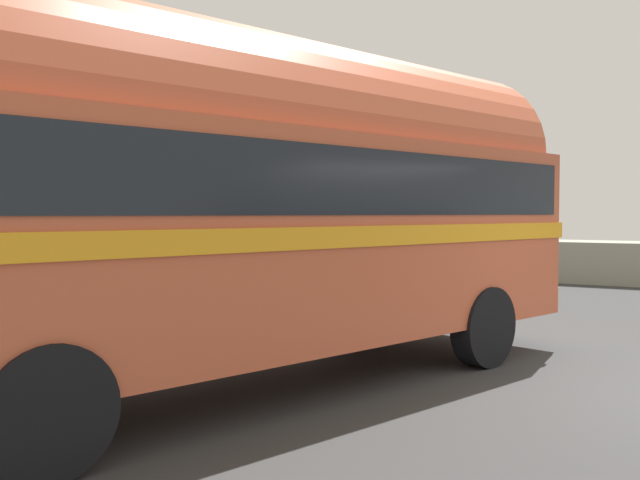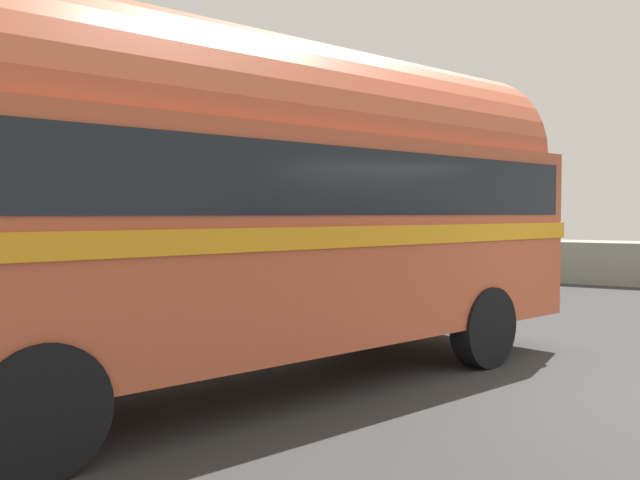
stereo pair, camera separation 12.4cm
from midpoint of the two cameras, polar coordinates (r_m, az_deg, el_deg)
vintage_coach at (r=7.28m, az=-6.06°, el=3.79°), size 4.72×8.91×3.70m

